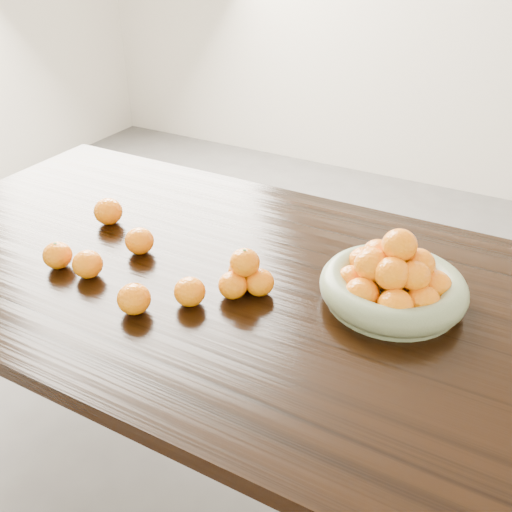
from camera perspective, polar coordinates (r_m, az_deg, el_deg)
The scene contains 10 objects.
ground at distance 1.90m, azimuth -0.67°, elevation -21.41°, with size 5.00×5.00×0.00m, color #5C5A57.
dining_table at distance 1.43m, azimuth -0.83°, elevation -5.11°, with size 2.00×1.00×0.75m.
fruit_bowl at distance 1.30m, azimuth 13.57°, elevation -2.50°, with size 0.33×0.33×0.18m.
orange_pyramid at distance 1.30m, azimuth -1.13°, elevation -1.92°, with size 0.13×0.13×0.11m.
loose_orange_0 at distance 1.48m, azimuth -19.23°, elevation 0.06°, with size 0.07×0.07×0.07m, color orange.
loose_orange_1 at distance 1.27m, azimuth -12.10°, elevation -4.22°, with size 0.07×0.07×0.07m, color orange.
loose_orange_2 at distance 1.28m, azimuth -6.65°, elevation -3.57°, with size 0.07×0.07×0.07m, color orange.
loose_orange_3 at distance 1.65m, azimuth -14.56°, elevation 4.34°, with size 0.08×0.08×0.07m, color orange.
loose_orange_4 at distance 1.42m, azimuth -16.48°, elevation -0.78°, with size 0.07×0.07×0.07m, color orange.
loose_orange_5 at distance 1.49m, azimuth -11.58°, elevation 1.49°, with size 0.07×0.07×0.07m, color orange.
Camera 1 is at (0.57, -1.00, 1.51)m, focal length 40.00 mm.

